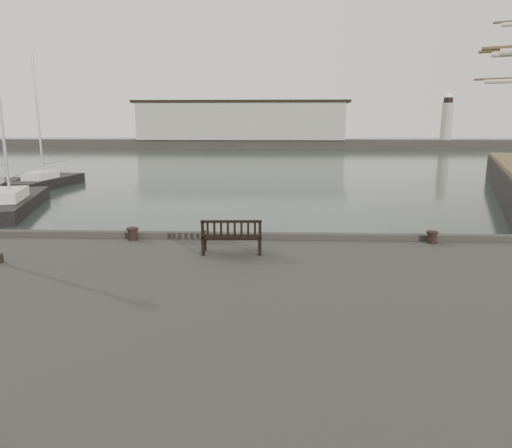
{
  "coord_description": "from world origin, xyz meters",
  "views": [
    {
      "loc": [
        -0.05,
        -13.98,
        5.0
      ],
      "look_at": [
        -0.63,
        -0.5,
        2.1
      ],
      "focal_mm": 32.0,
      "sensor_mm": 36.0,
      "label": 1
    }
  ],
  "objects": [
    {
      "name": "ground",
      "position": [
        0.0,
        0.0,
        0.0
      ],
      "size": [
        400.0,
        400.0,
        0.0
      ],
      "primitive_type": "plane",
      "color": "black",
      "rests_on": "ground"
    },
    {
      "name": "breakwater",
      "position": [
        -4.56,
        92.0,
        4.3
      ],
      "size": [
        140.0,
        9.5,
        12.2
      ],
      "color": "#383530",
      "rests_on": "ground"
    },
    {
      "name": "bench",
      "position": [
        -1.24,
        -1.88,
        1.86
      ],
      "size": [
        1.67,
        0.65,
        0.94
      ],
      "rotation": [
        0.0,
        0.0,
        0.05
      ],
      "color": "black",
      "rests_on": "quay"
    },
    {
      "name": "bollard_left",
      "position": [
        -4.44,
        -0.5,
        1.75
      ],
      "size": [
        0.43,
        0.43,
        0.38
      ],
      "primitive_type": "cylinder",
      "rotation": [
        0.0,
        0.0,
        0.2
      ],
      "color": "black",
      "rests_on": "quay"
    },
    {
      "name": "bollard_right",
      "position": [
        4.65,
        -0.5,
        1.74
      ],
      "size": [
        0.42,
        0.42,
        0.36
      ],
      "primitive_type": "cylinder",
      "rotation": [
        0.0,
        0.0,
        -0.23
      ],
      "color": "black",
      "rests_on": "quay"
    },
    {
      "name": "yacht_c",
      "position": [
        -15.89,
        12.54,
        0.24
      ],
      "size": [
        5.32,
        10.37,
        13.53
      ],
      "rotation": [
        0.0,
        0.0,
        0.3
      ],
      "color": "black",
      "rests_on": "ground"
    },
    {
      "name": "yacht_d",
      "position": [
        -19.06,
        23.05,
        0.23
      ],
      "size": [
        2.78,
        8.86,
        11.13
      ],
      "rotation": [
        0.0,
        0.0,
        -0.05
      ],
      "color": "black",
      "rests_on": "ground"
    }
  ]
}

